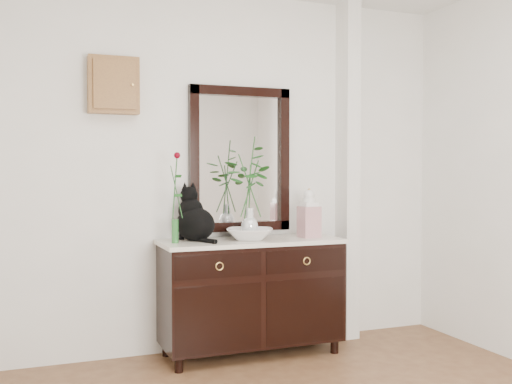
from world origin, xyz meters
name	(u,v)px	position (x,y,z in m)	size (l,w,h in m)	color
wall_back	(227,171)	(0.00, 1.98, 1.35)	(3.60, 0.04, 2.70)	white
pilaster	(348,171)	(1.00, 1.90, 1.35)	(0.12, 0.20, 2.70)	white
sideboard	(251,290)	(0.10, 1.73, 0.47)	(1.33, 0.52, 0.82)	black
wall_mirror	(240,159)	(0.10, 1.97, 1.44)	(0.80, 0.06, 1.10)	black
key_cabinet	(114,85)	(-0.85, 1.94, 1.95)	(0.35, 0.10, 0.40)	brown
cat	(195,213)	(-0.30, 1.80, 1.05)	(0.28, 0.34, 0.40)	black
lotus_bowl	(250,234)	(0.08, 1.71, 0.89)	(0.34, 0.34, 0.08)	white
vase_branches	(250,186)	(0.08, 1.71, 1.24)	(0.35, 0.35, 0.74)	silver
bud_vase_rose	(175,197)	(-0.47, 1.71, 1.17)	(0.08, 0.08, 0.64)	#29682C
ginger_jar	(309,213)	(0.56, 1.70, 1.04)	(0.14, 0.14, 0.37)	white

